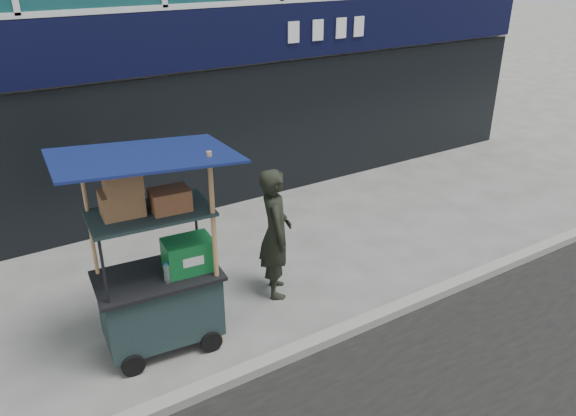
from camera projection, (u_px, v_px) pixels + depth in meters
ground at (310, 336)px, 6.68m from camera, size 80.00×80.00×0.00m
curb at (320, 341)px, 6.50m from camera, size 80.00×0.18×0.12m
vendor_cart at (160, 281)px, 6.21m from camera, size 1.90×1.43×2.42m
vendor_man at (275, 233)px, 7.18m from camera, size 0.64×0.76×1.76m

